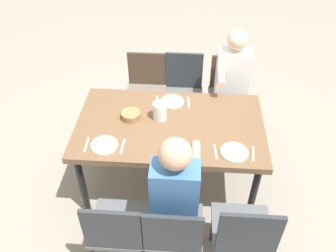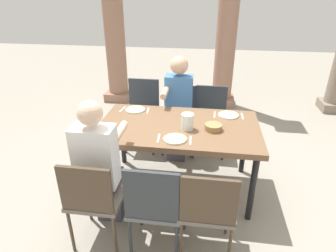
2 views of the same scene
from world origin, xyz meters
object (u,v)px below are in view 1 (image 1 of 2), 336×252
(chair_mid_north, at_px, (173,232))
(diner_man_white, at_px, (231,88))
(bread_basket, at_px, (131,115))
(chair_west_south, at_px, (229,91))
(chair_east_north, at_px, (118,229))
(chair_west_north, at_px, (243,234))
(chair_mid_south, at_px, (183,89))
(plate_2, at_px, (104,145))
(plate_1, at_px, (173,101))
(water_pitcher, at_px, (160,112))
(dining_table, at_px, (170,130))
(diner_woman_green, at_px, (175,195))
(plate_0, at_px, (234,152))
(chair_east_south, at_px, (146,87))

(chair_mid_north, distance_m, diner_man_white, 1.70)
(chair_mid_north, xyz_separation_m, bread_basket, (0.44, -0.96, 0.30))
(chair_west_south, bearing_deg, chair_east_north, 62.99)
(chair_west_south, distance_m, chair_mid_north, 1.87)
(chair_west_north, distance_m, chair_mid_south, 1.88)
(chair_mid_south, distance_m, plate_2, 1.39)
(chair_mid_north, relative_size, plate_1, 3.91)
(water_pitcher, distance_m, bread_basket, 0.26)
(dining_table, xyz_separation_m, diner_woman_green, (-0.09, 0.72, 0.00))
(plate_2, xyz_separation_m, water_pitcher, (-0.42, -0.39, 0.06))
(dining_table, height_order, plate_0, plate_0)
(diner_man_white, bearing_deg, plate_2, 42.75)
(chair_west_north, height_order, chair_east_north, chair_west_north)
(chair_mid_south, distance_m, plate_0, 1.33)
(chair_mid_south, distance_m, diner_man_white, 0.57)
(chair_mid_north, height_order, chair_east_south, chair_east_south)
(chair_east_south, bearing_deg, plate_1, 119.54)
(dining_table, bearing_deg, chair_east_south, -70.02)
(water_pitcher, bearing_deg, chair_west_south, -129.69)
(dining_table, relative_size, diner_woman_green, 1.26)
(dining_table, xyz_separation_m, chair_east_north, (0.33, 0.90, -0.20))
(plate_1, height_order, plate_2, same)
(diner_man_white, xyz_separation_m, plate_1, (0.59, 0.39, 0.09))
(chair_mid_south, xyz_separation_m, diner_woman_green, (-0.00, 1.63, 0.19))
(chair_west_south, bearing_deg, diner_woman_green, 72.71)
(diner_man_white, bearing_deg, diner_woman_green, 70.65)
(chair_east_south, xyz_separation_m, diner_man_white, (-0.92, 0.19, 0.17))
(chair_mid_south, height_order, diner_woman_green, diner_woman_green)
(water_pitcher, bearing_deg, bread_basket, 3.41)
(chair_west_south, height_order, plate_2, chair_west_south)
(plate_0, bearing_deg, water_pitcher, -31.88)
(chair_west_south, distance_m, chair_east_south, 0.92)
(chair_west_north, distance_m, chair_mid_north, 0.51)
(chair_mid_north, relative_size, plate_2, 3.84)
(chair_west_north, height_order, chair_east_south, chair_west_north)
(dining_table, xyz_separation_m, plate_2, (0.52, 0.31, 0.08))
(dining_table, height_order, chair_mid_south, chair_mid_south)
(plate_2, bearing_deg, chair_east_south, -98.87)
(chair_mid_north, xyz_separation_m, diner_man_white, (-0.50, -1.61, 0.19))
(chair_east_south, relative_size, diner_man_white, 0.68)
(dining_table, relative_size, chair_west_north, 1.76)
(chair_east_north, xyz_separation_m, plate_2, (0.19, -0.59, 0.28))
(chair_west_north, distance_m, bread_basket, 1.38)
(plate_0, bearing_deg, dining_table, -30.71)
(chair_west_north, xyz_separation_m, plate_1, (0.59, -1.22, 0.24))
(chair_mid_north, xyz_separation_m, chair_mid_south, (0.00, -1.81, 0.01))
(chair_west_south, bearing_deg, dining_table, 56.67)
(chair_west_north, relative_size, diner_woman_green, 0.71)
(diner_woman_green, distance_m, plate_0, 0.61)
(bread_basket, bearing_deg, diner_woman_green, 119.54)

